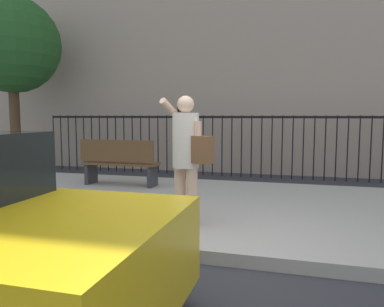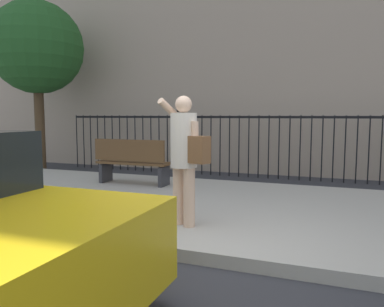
# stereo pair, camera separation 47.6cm
# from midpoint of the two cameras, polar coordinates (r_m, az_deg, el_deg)

# --- Properties ---
(ground_plane) EXTENTS (60.00, 60.00, 0.00)m
(ground_plane) POSITION_cam_midpoint_polar(r_m,az_deg,el_deg) (4.22, 2.37, -16.33)
(ground_plane) COLOR #333338
(sidewalk) EXTENTS (28.00, 4.40, 0.15)m
(sidewalk) POSITION_cam_midpoint_polar(r_m,az_deg,el_deg) (6.23, 8.96, -8.38)
(sidewalk) COLOR #B2ADA3
(sidewalk) RESTS_ON ground
(iron_fence) EXTENTS (12.03, 0.04, 1.60)m
(iron_fence) POSITION_cam_midpoint_polar(r_m,az_deg,el_deg) (9.71, 13.66, 2.24)
(iron_fence) COLOR black
(iron_fence) RESTS_ON ground
(pedestrian_on_phone) EXTENTS (0.72, 0.55, 1.69)m
(pedestrian_on_phone) POSITION_cam_midpoint_polar(r_m,az_deg,el_deg) (4.85, 1.76, 0.36)
(pedestrian_on_phone) COLOR beige
(pedestrian_on_phone) RESTS_ON sidewalk
(street_bench) EXTENTS (1.60, 0.45, 0.95)m
(street_bench) POSITION_cam_midpoint_polar(r_m,az_deg,el_deg) (7.92, -7.39, -1.10)
(street_bench) COLOR brown
(street_bench) RESTS_ON sidewalk
(street_tree_near) EXTENTS (2.56, 2.56, 4.76)m
(street_tree_near) POSITION_cam_midpoint_polar(r_m,az_deg,el_deg) (11.62, -21.31, 14.60)
(street_tree_near) COLOR #4C3823
(street_tree_near) RESTS_ON ground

